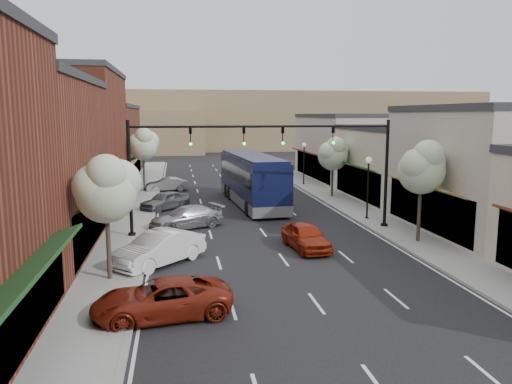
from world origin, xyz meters
name	(u,v)px	position (x,y,z in m)	size (l,w,h in m)	color
ground	(293,272)	(0.00, 0.00, 0.00)	(160.00, 160.00, 0.00)	black
sidewalk_left	(138,205)	(-8.40, 18.50, 0.07)	(2.80, 73.00, 0.15)	gray
sidewalk_right	(338,200)	(8.40, 18.50, 0.07)	(2.80, 73.00, 0.15)	gray
curb_left	(156,205)	(-7.00, 18.50, 0.07)	(0.25, 73.00, 0.17)	gray
curb_right	(323,200)	(7.00, 18.50, 0.07)	(0.25, 73.00, 0.17)	gray
bldg_left_midnear	(5,165)	(-14.23, 6.00, 4.66)	(10.14, 14.10, 9.40)	brown
bldg_left_midfar	(62,139)	(-14.24, 20.00, 5.40)	(10.14, 14.10, 10.90)	brown
bldg_left_far	(94,143)	(-14.22, 36.00, 4.16)	(10.14, 18.10, 8.40)	brown
bldg_right_midnear	(487,170)	(13.72, 6.00, 3.91)	(9.14, 12.10, 7.90)	#B6A99C
bldg_right_midfar	(401,164)	(13.70, 18.00, 3.17)	(9.14, 12.10, 6.40)	beige
bldg_right_far	(346,147)	(13.71, 32.00, 3.66)	(9.14, 16.10, 7.40)	#B6A99C
hill_far	(199,120)	(0.00, 90.00, 6.00)	(120.00, 30.00, 12.00)	#7A6647
hill_near	(70,132)	(-25.00, 78.00, 4.00)	(50.00, 20.00, 8.00)	#7A6647
signal_mast_right	(351,158)	(5.62, 8.00, 4.62)	(8.22, 0.46, 7.00)	black
signal_mast_left	(170,160)	(-5.62, 8.00, 4.62)	(8.22, 0.46, 7.00)	black
tree_right_near	(423,166)	(8.35, 3.94, 4.45)	(2.85, 2.65, 5.95)	#47382B
tree_right_far	(334,153)	(8.35, 19.94, 3.99)	(2.85, 2.65, 5.43)	#47382B
tree_left_near	(107,187)	(-8.25, -0.06, 4.22)	(2.85, 2.65, 5.69)	#47382B
tree_left_far	(143,144)	(-8.25, 25.94, 4.60)	(2.85, 2.65, 6.13)	#47382B
lamp_post_near	(368,178)	(7.80, 10.50, 3.01)	(0.44, 0.44, 4.44)	black
lamp_post_far	(304,157)	(7.80, 28.00, 3.01)	(0.44, 0.44, 4.44)	black
coach_bus	(252,179)	(0.80, 17.93, 2.12)	(3.85, 13.57, 4.09)	#0D1236
red_hatchback	(306,236)	(1.63, 3.79, 0.73)	(1.73, 4.31, 1.47)	maroon
parked_car_a	(162,299)	(-5.92, -4.40, 0.70)	(2.33, 5.05, 1.40)	maroon
parked_car_b	(159,248)	(-6.20, 2.17, 0.83)	(1.75, 5.01, 1.65)	silver
parked_car_c	(186,217)	(-4.72, 10.05, 0.72)	(2.00, 4.93, 1.43)	#96979B
parked_car_d	(165,200)	(-6.20, 16.78, 0.72)	(1.69, 4.21, 1.43)	#5C5E64
parked_car_e	(167,184)	(-6.20, 26.35, 0.66)	(1.40, 4.01, 1.32)	#9D9EA3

